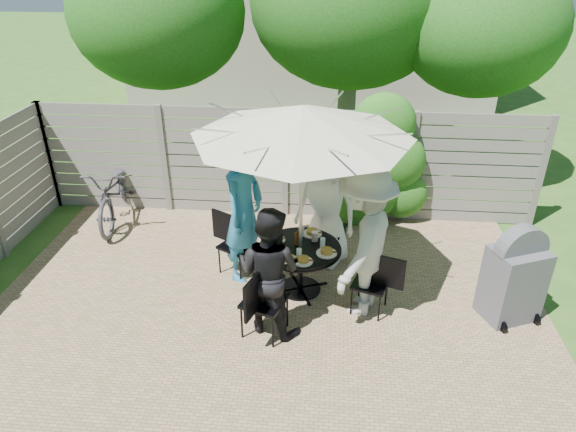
# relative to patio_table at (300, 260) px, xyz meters

# --- Properties ---
(backyard_envelope) EXTENTS (60.00, 60.00, 5.00)m
(backyard_envelope) POSITION_rel_patio_table_xyz_m (-0.31, 9.42, 2.14)
(backyard_envelope) COLOR #2D561A
(backyard_envelope) RESTS_ON ground
(patio_table) EXTENTS (1.33, 1.33, 0.67)m
(patio_table) POSITION_rel_patio_table_xyz_m (0.00, 0.00, 0.00)
(patio_table) COLOR black
(patio_table) RESTS_ON ground
(umbrella) EXTENTS (3.36, 3.36, 2.51)m
(umbrella) POSITION_rel_patio_table_xyz_m (0.00, 0.00, 1.85)
(umbrella) COLOR silver
(umbrella) RESTS_ON ground
(chair_back) EXTENTS (0.55, 0.71, 0.92)m
(chair_back) POSITION_rel_patio_table_xyz_m (0.35, 0.90, -0.19)
(chair_back) COLOR black
(chair_back) RESTS_ON ground
(person_back) EXTENTS (1.03, 0.86, 1.80)m
(person_back) POSITION_rel_patio_table_xyz_m (0.31, 0.77, 0.43)
(person_back) COLOR white
(person_back) RESTS_ON ground
(chair_left) EXTENTS (0.66, 0.58, 0.88)m
(chair_left) POSITION_rel_patio_table_xyz_m (-0.90, 0.36, -0.21)
(chair_left) COLOR black
(chair_left) RESTS_ON ground
(person_left) EXTENTS (0.69, 0.83, 1.94)m
(person_left) POSITION_rel_patio_table_xyz_m (-0.77, 0.31, 0.50)
(person_left) COLOR teal
(person_left) RESTS_ON ground
(chair_front) EXTENTS (0.58, 0.73, 0.95)m
(chair_front) POSITION_rel_patio_table_xyz_m (-0.36, -0.90, -0.18)
(chair_front) COLOR black
(chair_front) RESTS_ON ground
(person_front) EXTENTS (0.95, 0.85, 1.60)m
(person_front) POSITION_rel_patio_table_xyz_m (-0.31, -0.77, 0.33)
(person_front) COLOR black
(person_front) RESTS_ON ground
(chair_right) EXTENTS (0.64, 0.51, 0.84)m
(chair_right) POSITION_rel_patio_table_xyz_m (0.90, -0.35, -0.22)
(chair_right) COLOR black
(chair_right) RESTS_ON ground
(person_right) EXTENTS (1.13, 1.42, 1.93)m
(person_right) POSITION_rel_patio_table_xyz_m (0.77, -0.31, 0.50)
(person_right) COLOR #AAABA6
(person_right) RESTS_ON ground
(plate_back) EXTENTS (0.26, 0.26, 0.06)m
(plate_back) POSITION_rel_patio_table_xyz_m (0.13, 0.33, 0.23)
(plate_back) COLOR white
(plate_back) RESTS_ON patio_table
(plate_left) EXTENTS (0.26, 0.26, 0.06)m
(plate_left) POSITION_rel_patio_table_xyz_m (-0.33, 0.13, 0.23)
(plate_left) COLOR white
(plate_left) RESTS_ON patio_table
(plate_front) EXTENTS (0.26, 0.26, 0.06)m
(plate_front) POSITION_rel_patio_table_xyz_m (-0.13, -0.33, 0.23)
(plate_front) COLOR white
(plate_front) RESTS_ON patio_table
(plate_right) EXTENTS (0.26, 0.26, 0.06)m
(plate_right) POSITION_rel_patio_table_xyz_m (0.33, -0.13, 0.23)
(plate_right) COLOR white
(plate_right) RESTS_ON patio_table
(plate_extra) EXTENTS (0.24, 0.24, 0.06)m
(plate_extra) POSITION_rel_patio_table_xyz_m (0.06, -0.35, 0.23)
(plate_extra) COLOR white
(plate_extra) RESTS_ON patio_table
(glass_back) EXTENTS (0.07, 0.07, 0.14)m
(glass_back) POSITION_rel_patio_table_xyz_m (-0.00, 0.28, 0.27)
(glass_back) COLOR silver
(glass_back) RESTS_ON patio_table
(glass_left) EXTENTS (0.07, 0.07, 0.14)m
(glass_left) POSITION_rel_patio_table_xyz_m (-0.28, -0.00, 0.27)
(glass_left) COLOR silver
(glass_left) RESTS_ON patio_table
(glass_front) EXTENTS (0.07, 0.07, 0.14)m
(glass_front) POSITION_rel_patio_table_xyz_m (0.00, -0.28, 0.27)
(glass_front) COLOR silver
(glass_front) RESTS_ON patio_table
(glass_right) EXTENTS (0.07, 0.07, 0.14)m
(glass_right) POSITION_rel_patio_table_xyz_m (0.28, 0.00, 0.27)
(glass_right) COLOR silver
(glass_right) RESTS_ON patio_table
(syrup_jug) EXTENTS (0.09, 0.09, 0.16)m
(syrup_jug) POSITION_rel_patio_table_xyz_m (-0.04, 0.07, 0.28)
(syrup_jug) COLOR #59280C
(syrup_jug) RESTS_ON patio_table
(coffee_cup) EXTENTS (0.08, 0.08, 0.12)m
(coffee_cup) POSITION_rel_patio_table_xyz_m (0.17, 0.17, 0.26)
(coffee_cup) COLOR #C6B293
(coffee_cup) RESTS_ON patio_table
(bicycle) EXTENTS (0.90, 1.99, 1.01)m
(bicycle) POSITION_rel_patio_table_xyz_m (-3.12, 1.73, 0.03)
(bicycle) COLOR #333338
(bicycle) RESTS_ON ground
(bbq_grill) EXTENTS (0.76, 0.68, 1.27)m
(bbq_grill) POSITION_rel_patio_table_xyz_m (2.57, -0.30, 0.11)
(bbq_grill) COLOR #515055
(bbq_grill) RESTS_ON ground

